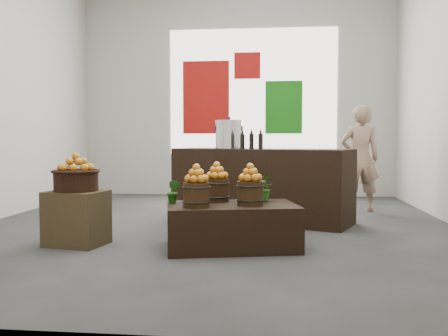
# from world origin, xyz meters

# --- Properties ---
(ground) EXTENTS (7.00, 7.00, 0.00)m
(ground) POSITION_xyz_m (0.00, 0.00, 0.00)
(ground) COLOR #3A3A37
(ground) RESTS_ON ground
(back_wall) EXTENTS (6.00, 0.04, 4.00)m
(back_wall) POSITION_xyz_m (0.00, 3.50, 2.00)
(back_wall) COLOR #B2AEA4
(back_wall) RESTS_ON ground
(back_opening) EXTENTS (3.20, 0.02, 2.40)m
(back_opening) POSITION_xyz_m (0.30, 3.48, 2.00)
(back_opening) COLOR white
(back_opening) RESTS_ON back_wall
(deco_red_left) EXTENTS (0.90, 0.04, 1.40)m
(deco_red_left) POSITION_xyz_m (-0.60, 3.47, 1.90)
(deco_red_left) COLOR #960F0B
(deco_red_left) RESTS_ON back_wall
(deco_green_right) EXTENTS (0.70, 0.04, 1.00)m
(deco_green_right) POSITION_xyz_m (0.90, 3.47, 1.70)
(deco_green_right) COLOR #14660F
(deco_green_right) RESTS_ON back_wall
(deco_red_upper) EXTENTS (0.50, 0.04, 0.50)m
(deco_red_upper) POSITION_xyz_m (0.20, 3.47, 2.50)
(deco_red_upper) COLOR #960F0B
(deco_red_upper) RESTS_ON back_wall
(crate) EXTENTS (0.64, 0.56, 0.56)m
(crate) POSITION_xyz_m (-1.27, -1.25, 0.28)
(crate) COLOR #483721
(crate) RESTS_ON ground
(wicker_basket) EXTENTS (0.45, 0.45, 0.20)m
(wicker_basket) POSITION_xyz_m (-1.27, -1.25, 0.66)
(wicker_basket) COLOR black
(wicker_basket) RESTS_ON crate
(apples_in_basket) EXTENTS (0.35, 0.35, 0.19)m
(apples_in_basket) POSITION_xyz_m (-1.27, -1.25, 0.86)
(apples_in_basket) COLOR #940405
(apples_in_basket) RESTS_ON wicker_basket
(display_table) EXTENTS (1.43, 1.05, 0.44)m
(display_table) POSITION_xyz_m (0.34, -1.23, 0.22)
(display_table) COLOR black
(display_table) RESTS_ON ground
(apple_bucket_front_left) EXTENTS (0.26, 0.26, 0.24)m
(apple_bucket_front_left) POSITION_xyz_m (0.02, -1.48, 0.56)
(apple_bucket_front_left) COLOR #32210D
(apple_bucket_front_left) RESTS_ON display_table
(apples_in_bucket_front_left) EXTENTS (0.19, 0.19, 0.17)m
(apples_in_bucket_front_left) POSITION_xyz_m (0.02, -1.48, 0.77)
(apples_in_bucket_front_left) COLOR #940405
(apples_in_bucket_front_left) RESTS_ON apple_bucket_front_left
(apple_bucket_front_right) EXTENTS (0.26, 0.26, 0.24)m
(apple_bucket_front_right) POSITION_xyz_m (0.52, -1.29, 0.56)
(apple_bucket_front_right) COLOR #32210D
(apple_bucket_front_right) RESTS_ON display_table
(apples_in_bucket_front_right) EXTENTS (0.19, 0.19, 0.17)m
(apples_in_bucket_front_right) POSITION_xyz_m (0.52, -1.29, 0.77)
(apples_in_bucket_front_right) COLOR #940405
(apples_in_bucket_front_right) RESTS_ON apple_bucket_front_right
(apple_bucket_rear) EXTENTS (0.26, 0.26, 0.24)m
(apple_bucket_rear) POSITION_xyz_m (0.16, -1.02, 0.56)
(apple_bucket_rear) COLOR #32210D
(apple_bucket_rear) RESTS_ON display_table
(apples_in_bucket_rear) EXTENTS (0.19, 0.19, 0.17)m
(apples_in_bucket_rear) POSITION_xyz_m (0.16, -1.02, 0.77)
(apples_in_bucket_rear) COLOR #940405
(apples_in_bucket_rear) RESTS_ON apple_bucket_rear
(herb_garnish_right) EXTENTS (0.30, 0.27, 0.28)m
(herb_garnish_right) POSITION_xyz_m (0.64, -0.95, 0.59)
(herb_garnish_right) COLOR #1B5612
(herb_garnish_right) RESTS_ON display_table
(herb_garnish_left) EXTENTS (0.16, 0.15, 0.24)m
(herb_garnish_left) POSITION_xyz_m (-0.26, -1.23, 0.57)
(herb_garnish_left) COLOR #1B5612
(herb_garnish_left) RESTS_ON display_table
(counter) EXTENTS (2.47, 1.58, 0.97)m
(counter) POSITION_xyz_m (0.57, 0.47, 0.48)
(counter) COLOR black
(counter) RESTS_ON ground
(stock_pot_left) EXTENTS (0.37, 0.37, 0.37)m
(stock_pot_left) POSITION_xyz_m (0.12, 0.65, 1.15)
(stock_pot_left) COLOR silver
(stock_pot_left) RESTS_ON counter
(oil_cruets) EXTENTS (0.26, 0.16, 0.27)m
(oil_cruets) POSITION_xyz_m (0.48, 0.25, 1.10)
(oil_cruets) COLOR black
(oil_cruets) RESTS_ON counter
(shopper) EXTENTS (0.61, 0.43, 1.60)m
(shopper) POSITION_xyz_m (2.02, 1.51, 0.80)
(shopper) COLOR #94725A
(shopper) RESTS_ON ground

